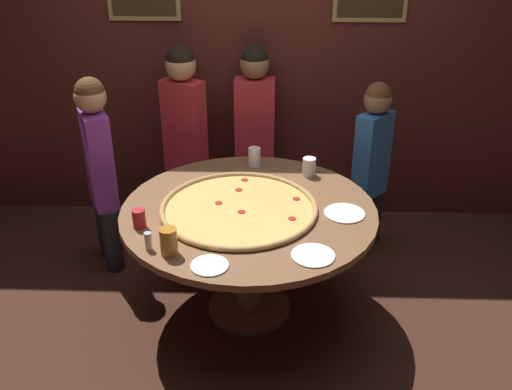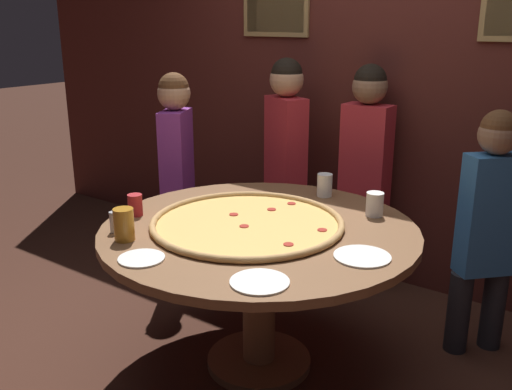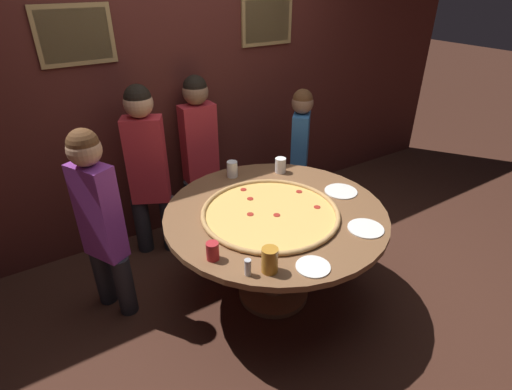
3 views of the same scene
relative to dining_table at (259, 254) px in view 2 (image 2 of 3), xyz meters
The scene contains 16 objects.
ground_plane 0.60m from the dining_table, ahead, with size 24.00×24.00×0.00m, color #422319.
back_wall 1.52m from the dining_table, 90.00° to the left, with size 6.40×0.08×2.60m.
dining_table is the anchor object (origin of this frame).
giant_pizza 0.17m from the dining_table, 161.29° to the right, with size 0.91×0.91×0.03m.
drink_cup_front_edge 0.62m from the dining_table, 51.10° to the left, with size 0.08×0.08×0.12m, color white.
drink_cup_far_right 0.63m from the dining_table, 88.96° to the left, with size 0.08×0.08×0.12m, color white.
drink_cup_near_right 0.65m from the dining_table, 128.18° to the right, with size 0.09×0.09×0.14m, color #BC7A23.
drink_cup_beside_pizza 0.66m from the dining_table, 158.69° to the right, with size 0.07×0.07×0.11m, color #B22328.
white_plate_far_back 0.57m from the dining_table, ahead, with size 0.23×0.23×0.01m, color white.
white_plate_right_side 0.63m from the dining_table, 105.74° to the right, with size 0.19×0.19×0.01m, color white.
white_plate_beside_cup 0.61m from the dining_table, 54.21° to the right, with size 0.22×0.22×0.01m, color white.
condiment_shaker 0.69m from the dining_table, 137.87° to the right, with size 0.04×0.04×0.10m.
diner_far_left 1.16m from the dining_table, 90.34° to the left, with size 0.35×0.21×1.42m.
diner_side_left 1.16m from the dining_table, 116.97° to the left, with size 0.38×0.28×1.44m.
diner_side_right 1.15m from the dining_table, 152.97° to the left, with size 0.26×0.36×1.36m.
diner_centre_back 1.15m from the dining_table, 43.54° to the left, with size 0.30×0.31×1.26m.
Camera 2 is at (1.45, -2.03, 1.67)m, focal length 40.00 mm.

